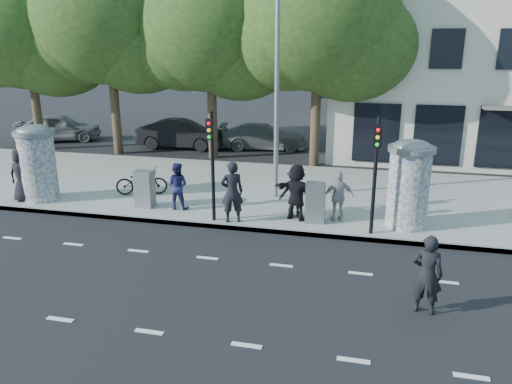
% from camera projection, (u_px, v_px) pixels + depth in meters
% --- Properties ---
extents(ground, '(120.00, 120.00, 0.00)m').
position_uv_depth(ground, '(189.00, 282.00, 11.95)').
color(ground, black).
rests_on(ground, ground).
extents(sidewalk, '(40.00, 8.00, 0.15)m').
position_uv_depth(sidewalk, '(259.00, 191.00, 18.91)').
color(sidewalk, gray).
rests_on(sidewalk, ground).
extents(curb, '(40.00, 0.10, 0.16)m').
position_uv_depth(curb, '(230.00, 227.00, 15.23)').
color(curb, slate).
rests_on(curb, ground).
extents(lane_dash_near, '(32.00, 0.12, 0.01)m').
position_uv_depth(lane_dash_near, '(149.00, 332.00, 9.91)').
color(lane_dash_near, silver).
rests_on(lane_dash_near, ground).
extents(lane_dash_far, '(32.00, 0.12, 0.01)m').
position_uv_depth(lane_dash_far, '(207.00, 258.00, 13.26)').
color(lane_dash_far, silver).
rests_on(lane_dash_far, ground).
extents(ad_column_left, '(1.36, 1.36, 2.65)m').
position_uv_depth(ad_column_left, '(37.00, 161.00, 17.28)').
color(ad_column_left, beige).
rests_on(ad_column_left, sidewalk).
extents(ad_column_right, '(1.36, 1.36, 2.65)m').
position_uv_depth(ad_column_right, '(409.00, 182.00, 14.73)').
color(ad_column_right, beige).
rests_on(ad_column_right, sidewalk).
extents(traffic_pole_near, '(0.22, 0.31, 3.40)m').
position_uv_depth(traffic_pole_near, '(212.00, 156.00, 14.96)').
color(traffic_pole_near, black).
rests_on(traffic_pole_near, sidewalk).
extents(traffic_pole_far, '(0.22, 0.31, 3.40)m').
position_uv_depth(traffic_pole_far, '(376.00, 164.00, 13.90)').
color(traffic_pole_far, black).
rests_on(traffic_pole_far, sidewalk).
extents(street_lamp, '(0.25, 0.93, 8.00)m').
position_uv_depth(street_lamp, '(277.00, 64.00, 16.55)').
color(street_lamp, slate).
rests_on(street_lamp, sidewalk).
extents(tree_far_left, '(7.20, 7.20, 9.26)m').
position_uv_depth(tree_far_left, '(26.00, 26.00, 24.64)').
color(tree_far_left, '#38281C').
rests_on(tree_far_left, ground).
extents(tree_mid_left, '(7.20, 7.20, 9.57)m').
position_uv_depth(tree_mid_left, '(108.00, 19.00, 23.56)').
color(tree_mid_left, '#38281C').
rests_on(tree_mid_left, ground).
extents(tree_near_left, '(6.80, 6.80, 8.97)m').
position_uv_depth(tree_near_left, '(210.00, 28.00, 22.77)').
color(tree_near_left, '#38281C').
rests_on(tree_near_left, ground).
extents(tree_center, '(7.00, 7.00, 9.30)m').
position_uv_depth(tree_center, '(319.00, 21.00, 21.22)').
color(tree_center, '#38281C').
rests_on(tree_center, ground).
extents(ped_a, '(1.00, 0.72, 1.89)m').
position_uv_depth(ped_a, '(22.00, 175.00, 17.19)').
color(ped_a, black).
rests_on(ped_a, sidewalk).
extents(ped_b, '(0.82, 0.70, 1.92)m').
position_uv_depth(ped_b, '(232.00, 192.00, 15.21)').
color(ped_b, black).
rests_on(ped_b, sidewalk).
extents(ped_c, '(0.78, 0.61, 1.57)m').
position_uv_depth(ped_c, '(177.00, 186.00, 16.47)').
color(ped_c, navy).
rests_on(ped_c, sidewalk).
extents(ped_d, '(1.09, 0.71, 1.59)m').
position_uv_depth(ped_d, '(295.00, 192.00, 15.77)').
color(ped_d, black).
rests_on(ped_d, sidewalk).
extents(ped_e, '(1.06, 0.80, 1.60)m').
position_uv_depth(ped_e, '(339.00, 196.00, 15.32)').
color(ped_e, '#9B9B9E').
rests_on(ped_e, sidewalk).
extents(ped_f, '(1.75, 1.02, 1.78)m').
position_uv_depth(ped_f, '(297.00, 192.00, 15.45)').
color(ped_f, black).
rests_on(ped_f, sidewalk).
extents(man_road, '(0.70, 0.51, 1.75)m').
position_uv_depth(man_road, '(427.00, 274.00, 10.39)').
color(man_road, black).
rests_on(man_road, ground).
extents(bicycle, '(1.22, 1.95, 0.97)m').
position_uv_depth(bicycle, '(142.00, 182.00, 18.07)').
color(bicycle, black).
rests_on(bicycle, sidewalk).
extents(cabinet_left, '(0.62, 0.46, 1.25)m').
position_uv_depth(cabinet_left, '(145.00, 189.00, 16.69)').
color(cabinet_left, slate).
rests_on(cabinet_left, sidewalk).
extents(cabinet_right, '(0.61, 0.46, 1.25)m').
position_uv_depth(cabinet_right, '(315.00, 203.00, 15.30)').
color(cabinet_right, slate).
rests_on(cabinet_right, sidewalk).
extents(car_left, '(3.55, 4.98, 1.57)m').
position_uv_depth(car_left, '(58.00, 127.00, 28.37)').
color(car_left, slate).
rests_on(car_left, ground).
extents(car_mid, '(1.79, 4.67, 1.52)m').
position_uv_depth(car_mid, '(181.00, 134.00, 26.46)').
color(car_mid, black).
rests_on(car_mid, ground).
extents(car_right, '(2.69, 4.84, 1.33)m').
position_uv_depth(car_right, '(264.00, 136.00, 26.35)').
color(car_right, slate).
rests_on(car_right, ground).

